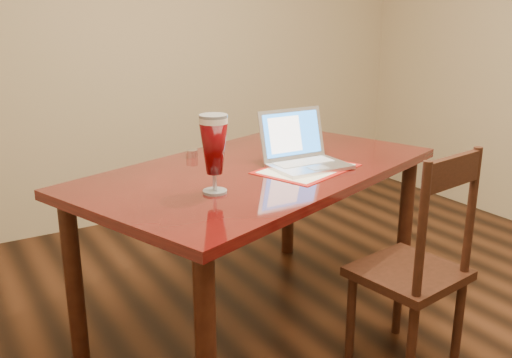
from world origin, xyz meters
TOP-DOWN VIEW (x-y plane):
  - dining_table at (-0.20, 0.69)m, footprint 2.01×1.53m
  - dining_chair at (0.20, 0.02)m, footprint 0.49×0.47m

SIDE VIEW (x-z plane):
  - dining_chair at x=0.20m, z-range -0.03..0.99m
  - dining_table at x=-0.20m, z-range 0.16..1.33m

